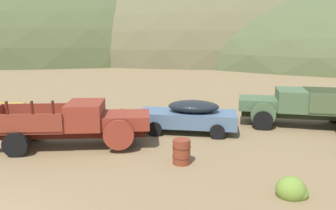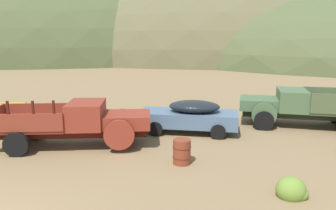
{
  "view_description": "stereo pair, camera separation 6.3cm",
  "coord_description": "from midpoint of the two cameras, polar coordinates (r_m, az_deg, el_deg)",
  "views": [
    {
      "loc": [
        4.82,
        -6.57,
        4.51
      ],
      "look_at": [
        4.79,
        7.39,
        1.6
      ],
      "focal_mm": 35.01,
      "sensor_mm": 36.0,
      "label": 1
    },
    {
      "loc": [
        4.88,
        -6.57,
        4.51
      ],
      "look_at": [
        4.79,
        7.39,
        1.6
      ],
      "focal_mm": 35.01,
      "sensor_mm": 36.0,
      "label": 2
    }
  ],
  "objects": [
    {
      "name": "hill_far_left",
      "position": [
        72.29,
        14.46,
        7.84
      ],
      "size": [
        96.17,
        51.18,
        38.83
      ],
      "primitive_type": "ellipsoid",
      "color": "brown",
      "rests_on": "ground"
    },
    {
      "name": "bush_back_edge",
      "position": [
        10.33,
        21.03,
        -13.77
      ],
      "size": [
        0.93,
        0.78,
        0.77
      ],
      "color": "olive",
      "rests_on": "ground"
    },
    {
      "name": "truck_rust_red",
      "position": [
        14.06,
        -14.45,
        -2.98
      ],
      "size": [
        6.52,
        2.69,
        2.16
      ],
      "rotation": [
        0.0,
        0.0,
        0.07
      ],
      "color": "#42140D",
      "rests_on": "ground"
    },
    {
      "name": "oil_drum_foreground",
      "position": [
        11.92,
        2.58,
        -8.11
      ],
      "size": [
        0.68,
        0.68,
        0.91
      ],
      "color": "brown",
      "rests_on": "ground"
    },
    {
      "name": "truck_weathered_green",
      "position": [
        17.92,
        21.27,
        -0.25
      ],
      "size": [
        6.59,
        3.6,
        1.91
      ],
      "rotation": [
        0.0,
        0.0,
        2.92
      ],
      "color": "#232B1B",
      "rests_on": "ground"
    },
    {
      "name": "car_chalk_blue",
      "position": [
        15.67,
        3.18,
        -1.86
      ],
      "size": [
        5.09,
        2.48,
        1.57
      ],
      "rotation": [
        0.0,
        0.0,
        2.98
      ],
      "color": "slate",
      "rests_on": "ground"
    },
    {
      "name": "hill_far_right",
      "position": [
        84.24,
        -23.98,
        7.72
      ],
      "size": [
        106.34,
        64.81,
        45.27
      ],
      "primitive_type": "ellipsoid",
      "color": "#4C5633",
      "rests_on": "ground"
    }
  ]
}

